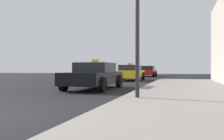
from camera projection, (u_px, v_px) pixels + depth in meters
sidewalk at (196, 126)px, 3.91m from camera, size 4.00×32.00×0.15m
car_black at (94, 76)px, 11.79m from camera, size 2.01×4.27×1.43m
car_yellow at (130, 72)px, 20.27m from camera, size 1.98×4.60×1.43m
car_red at (147, 71)px, 29.08m from camera, size 1.97×4.22×1.27m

